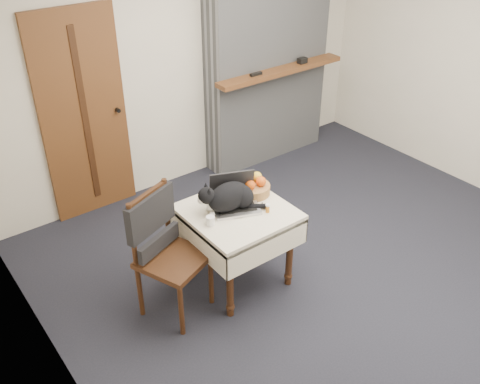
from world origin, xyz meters
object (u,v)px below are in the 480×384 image
at_px(laptop, 234,198).
at_px(pill_bottle, 268,208).
at_px(cream_jar, 210,221).
at_px(chair, 161,237).
at_px(side_table, 238,222).
at_px(fruit_basket, 253,186).
at_px(door, 84,117).
at_px(cat, 230,197).

relative_size(laptop, pill_bottle, 6.28).
relative_size(cream_jar, chair, 0.07).
height_order(side_table, chair, chair).
bearing_deg(pill_bottle, cream_jar, 164.23).
xyz_separation_m(laptop, pill_bottle, (0.15, -0.23, -0.03)).
bearing_deg(fruit_basket, cream_jar, -163.03).
bearing_deg(door, cream_jar, -83.90).
relative_size(side_table, cream_jar, 10.52).
distance_m(cream_jar, fruit_basket, 0.56).
height_order(side_table, laptop, laptop).
bearing_deg(door, chair, -95.51).
height_order(cream_jar, pill_bottle, cream_jar).
distance_m(laptop, fruit_basket, 0.23).
bearing_deg(door, laptop, -73.56).
bearing_deg(chair, fruit_basket, -20.27).
distance_m(door, fruit_basket, 1.79).
xyz_separation_m(laptop, chair, (-0.65, 0.03, -0.11)).
relative_size(door, cream_jar, 26.96).
height_order(side_table, pill_bottle, pill_bottle).
distance_m(laptop, cream_jar, 0.32).
bearing_deg(cream_jar, side_table, 6.72).
bearing_deg(door, pill_bottle, -71.43).
bearing_deg(pill_bottle, chair, 161.37).
bearing_deg(cat, chair, -170.56).
bearing_deg(pill_bottle, laptop, 122.08).
bearing_deg(pill_bottle, door, 108.57).
bearing_deg(cat, laptop, 34.77).
relative_size(side_table, pill_bottle, 10.91).
relative_size(side_table, laptop, 1.74).
relative_size(pill_bottle, fruit_basket, 0.25).
distance_m(door, laptop, 1.76).
distance_m(cream_jar, pill_bottle, 0.47).
height_order(cream_jar, fruit_basket, fruit_basket).
distance_m(cat, cream_jar, 0.27).
height_order(door, fruit_basket, door).
xyz_separation_m(side_table, pill_bottle, (0.17, -0.16, 0.15)).
distance_m(fruit_basket, chair, 0.89).
height_order(laptop, fruit_basket, laptop).
height_order(side_table, cat, cat).
distance_m(side_table, cream_jar, 0.32).
relative_size(door, side_table, 2.56).
distance_m(pill_bottle, fruit_basket, 0.30).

